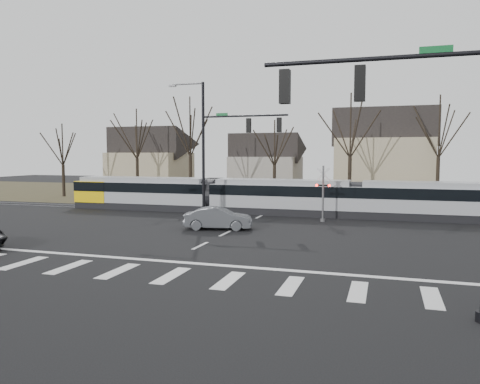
% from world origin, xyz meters
% --- Properties ---
extents(ground, '(140.00, 140.00, 0.00)m').
position_xyz_m(ground, '(0.00, 0.00, 0.00)').
color(ground, black).
extents(grass_verge, '(140.00, 28.00, 0.01)m').
position_xyz_m(grass_verge, '(0.00, 32.00, 0.01)').
color(grass_verge, '#38331E').
rests_on(grass_verge, ground).
extents(crosswalk, '(27.00, 2.60, 0.01)m').
position_xyz_m(crosswalk, '(0.00, -4.00, 0.01)').
color(crosswalk, silver).
rests_on(crosswalk, ground).
extents(stop_line, '(28.00, 0.35, 0.01)m').
position_xyz_m(stop_line, '(0.00, -1.80, 0.01)').
color(stop_line, silver).
rests_on(stop_line, ground).
extents(lane_dashes, '(0.18, 30.00, 0.01)m').
position_xyz_m(lane_dashes, '(0.00, 16.00, 0.01)').
color(lane_dashes, silver).
rests_on(lane_dashes, ground).
extents(rail_pair, '(90.00, 1.52, 0.06)m').
position_xyz_m(rail_pair, '(0.00, 15.80, 0.03)').
color(rail_pair, '#59595E').
rests_on(rail_pair, ground).
extents(tram, '(36.81, 2.73, 2.79)m').
position_xyz_m(tram, '(1.20, 16.00, 1.52)').
color(tram, gray).
rests_on(tram, ground).
extents(sedan, '(3.30, 4.95, 1.42)m').
position_xyz_m(sedan, '(-0.97, 7.40, 0.71)').
color(sedan, '#4C4E53').
rests_on(sedan, ground).
extents(signal_pole_near_right, '(6.72, 0.44, 8.00)m').
position_xyz_m(signal_pole_near_right, '(10.11, -6.00, 5.17)').
color(signal_pole_near_right, black).
rests_on(signal_pole_near_right, ground).
extents(signal_pole_far, '(9.28, 0.44, 10.20)m').
position_xyz_m(signal_pole_far, '(-2.41, 12.50, 5.70)').
color(signal_pole_far, black).
rests_on(signal_pole_far, ground).
extents(rail_crossing_signal, '(1.08, 0.36, 4.00)m').
position_xyz_m(rail_crossing_signal, '(5.00, 12.79, 1.89)').
color(rail_crossing_signal, '#59595B').
rests_on(rail_crossing_signal, ground).
extents(tree_row, '(59.20, 7.20, 10.00)m').
position_xyz_m(tree_row, '(2.00, 26.00, 5.00)').
color(tree_row, black).
rests_on(tree_row, ground).
extents(house_a, '(9.72, 8.64, 8.60)m').
position_xyz_m(house_a, '(-20.00, 34.00, 4.46)').
color(house_a, tan).
rests_on(house_a, ground).
extents(house_b, '(8.64, 7.56, 7.65)m').
position_xyz_m(house_b, '(-5.00, 36.00, 3.97)').
color(house_b, gray).
rests_on(house_b, ground).
extents(house_c, '(10.80, 8.64, 10.10)m').
position_xyz_m(house_c, '(9.00, 33.00, 5.23)').
color(house_c, tan).
rests_on(house_c, ground).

